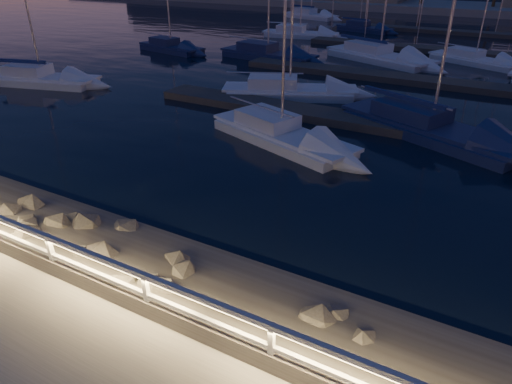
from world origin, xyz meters
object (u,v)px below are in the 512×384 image
sailboat_i (363,28)px  sailboat_n (298,33)px  sailboat_b (279,132)px  sailboat_k (473,59)px  sailboat_c (426,125)px  sailboat_m (310,15)px  sailboat_f (286,89)px  sailboat_j (266,53)px  sailboat_a (39,78)px  guard_rail (108,269)px  sailboat_e (170,46)px  sailboat_g (377,55)px

sailboat_i → sailboat_n: sailboat_n is taller
sailboat_b → sailboat_k: sailboat_b is taller
sailboat_c → sailboat_m: (-22.70, 38.87, 0.00)m
sailboat_f → sailboat_j: sailboat_j is taller
sailboat_a → sailboat_k: bearing=25.3°
guard_rail → sailboat_f: 19.50m
sailboat_e → sailboat_m: bearing=97.5°
sailboat_m → sailboat_n: sailboat_m is taller
sailboat_e → sailboat_c: bearing=-14.3°
sailboat_g → sailboat_i: bearing=134.4°
sailboat_g → sailboat_m: bearing=147.4°
sailboat_n → sailboat_j: bearing=-87.0°
sailboat_b → sailboat_k: bearing=95.2°
sailboat_c → sailboat_n: (-17.34, 23.51, -0.03)m
sailboat_a → sailboat_j: 17.17m
sailboat_a → sailboat_e: 13.40m
sailboat_c → sailboat_g: size_ratio=0.97×
guard_rail → sailboat_j: bearing=111.6°
sailboat_j → sailboat_e: bearing=-166.1°
sailboat_f → sailboat_m: (-14.09, 36.17, 0.02)m
sailboat_i → sailboat_k: sailboat_k is taller
sailboat_e → sailboat_i: size_ratio=1.05×
sailboat_a → sailboat_m: 41.47m
sailboat_b → sailboat_f: 7.42m
sailboat_j → guard_rail: bearing=-62.5°
sailboat_c → sailboat_i: bearing=136.3°
sailboat_e → sailboat_g: (17.08, 4.90, 0.05)m
sailboat_a → sailboat_n: (6.62, 26.09, -0.02)m
sailboat_e → sailboat_n: size_ratio=0.88×
sailboat_j → sailboat_f: bearing=-49.8°
sailboat_a → sailboat_k: sailboat_a is taller
sailboat_k → sailboat_m: sailboat_m is taller
sailboat_e → sailboat_f: bearing=-17.9°
sailboat_n → sailboat_b: bearing=-75.7°
sailboat_j → sailboat_m: sailboat_j is taller
sailboat_c → sailboat_k: size_ratio=1.27×
sailboat_c → guard_rail: bearing=-79.6°
sailboat_i → sailboat_b: bearing=-65.1°
guard_rail → sailboat_b: (-1.86, 12.07, -0.94)m
sailboat_n → sailboat_i: bearing=49.3°
sailboat_a → sailboat_b: (18.28, -1.53, -0.03)m
sailboat_b → sailboat_m: (-17.01, 42.98, 0.03)m
sailboat_c → sailboat_a: bearing=-150.1°
sailboat_i → sailboat_n: 8.62m
sailboat_a → sailboat_n: 26.91m
sailboat_f → sailboat_n: size_ratio=1.03×
sailboat_b → guard_rail: bearing=-61.9°
sailboat_b → sailboat_c: size_ratio=0.84×
sailboat_b → sailboat_g: bearing=112.8°
sailboat_i → sailboat_k: (12.73, -12.50, -0.01)m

